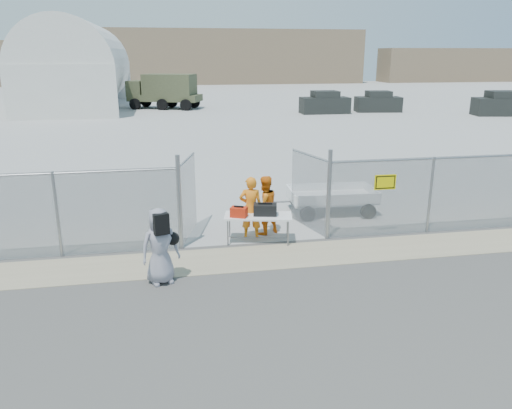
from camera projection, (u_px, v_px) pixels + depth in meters
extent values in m
plane|color=#424242|center=(271.00, 274.00, 11.62)|extent=(160.00, 160.00, 0.00)
cube|color=#A3A3A1|center=(186.00, 104.00, 51.17)|extent=(160.00, 80.00, 0.01)
cube|color=tan|center=(263.00, 257.00, 12.56)|extent=(44.00, 1.60, 0.01)
cube|color=red|center=(239.00, 212.00, 13.22)|extent=(0.50, 0.43, 0.26)
cube|color=black|center=(265.00, 210.00, 13.37)|extent=(0.68, 0.49, 0.30)
imported|color=orange|center=(251.00, 208.00, 13.66)|extent=(0.71, 0.55, 1.75)
imported|color=orange|center=(265.00, 205.00, 14.01)|extent=(1.00, 0.91, 1.69)
imported|color=gray|center=(160.00, 246.00, 10.96)|extent=(0.98, 0.78, 1.73)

